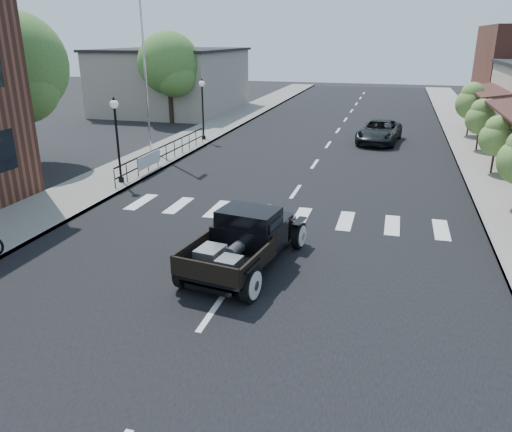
# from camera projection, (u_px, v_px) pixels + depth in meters

# --- Properties ---
(ground) EXTENTS (120.00, 120.00, 0.00)m
(ground) POSITION_uv_depth(u_px,v_px,m) (249.00, 260.00, 14.61)
(ground) COLOR black
(ground) RESTS_ON ground
(road) EXTENTS (14.00, 80.00, 0.02)m
(road) POSITION_uv_depth(u_px,v_px,m) (323.00, 152.00, 28.20)
(road) COLOR black
(road) RESTS_ON ground
(road_markings) EXTENTS (12.00, 60.00, 0.06)m
(road_markings) POSITION_uv_depth(u_px,v_px,m) (308.00, 174.00, 23.68)
(road_markings) COLOR silver
(road_markings) RESTS_ON ground
(sidewalk_left) EXTENTS (3.00, 80.00, 0.15)m
(sidewalk_left) POSITION_uv_depth(u_px,v_px,m) (184.00, 143.00, 30.32)
(sidewalk_left) COLOR gray
(sidewalk_left) RESTS_ON ground
(sidewalk_right) EXTENTS (3.00, 80.00, 0.15)m
(sidewalk_right) POSITION_uv_depth(u_px,v_px,m) (485.00, 160.00, 26.04)
(sidewalk_right) COLOR gray
(sidewalk_right) RESTS_ON ground
(low_building_left) EXTENTS (10.00, 12.00, 5.00)m
(low_building_left) POSITION_uv_depth(u_px,v_px,m) (173.00, 82.00, 42.92)
(low_building_left) COLOR gray
(low_building_left) RESTS_ON ground
(railing) EXTENTS (0.08, 10.00, 1.00)m
(railing) POSITION_uv_depth(u_px,v_px,m) (166.00, 152.00, 25.30)
(railing) COLOR black
(railing) RESTS_ON sidewalk_left
(banner) EXTENTS (0.04, 2.20, 0.60)m
(banner) POSITION_uv_depth(u_px,v_px,m) (150.00, 165.00, 23.53)
(banner) COLOR silver
(banner) RESTS_ON sidewalk_left
(lamp_post_b) EXTENTS (0.36, 0.36, 3.66)m
(lamp_post_b) POSITION_uv_depth(u_px,v_px,m) (118.00, 140.00, 21.30)
(lamp_post_b) COLOR black
(lamp_post_b) RESTS_ON sidewalk_left
(lamp_post_c) EXTENTS (0.36, 0.36, 3.66)m
(lamp_post_c) POSITION_uv_depth(u_px,v_px,m) (203.00, 109.00, 30.36)
(lamp_post_c) COLOR black
(lamp_post_c) RESTS_ON sidewalk_left
(flagpole) EXTENTS (0.12, 0.12, 11.60)m
(flagpole) POSITION_uv_depth(u_px,v_px,m) (143.00, 41.00, 25.79)
(flagpole) COLOR silver
(flagpole) RESTS_ON sidewalk_left
(big_tree_near) EXTENTS (5.05, 5.05, 7.42)m
(big_tree_near) POSITION_uv_depth(u_px,v_px,m) (18.00, 90.00, 24.13)
(big_tree_near) COLOR #446E2F
(big_tree_near) RESTS_ON ground
(big_tree_far) EXTENTS (4.48, 4.48, 6.58)m
(big_tree_far) POSITION_uv_depth(u_px,v_px,m) (170.00, 78.00, 36.58)
(big_tree_far) COLOR #446E2F
(big_tree_far) RESTS_ON ground
(small_tree_c) EXTENTS (1.54, 1.54, 2.57)m
(small_tree_c) POSITION_uv_depth(u_px,v_px,m) (495.00, 146.00, 22.90)
(small_tree_c) COLOR #5C813B
(small_tree_c) RESTS_ON sidewalk_right
(small_tree_d) EXTENTS (1.63, 1.63, 2.72)m
(small_tree_d) POSITION_uv_depth(u_px,v_px,m) (480.00, 126.00, 27.59)
(small_tree_d) COLOR #5C813B
(small_tree_d) RESTS_ON sidewalk_right
(small_tree_e) EXTENTS (1.93, 1.93, 3.22)m
(small_tree_e) POSITION_uv_depth(u_px,v_px,m) (470.00, 110.00, 31.60)
(small_tree_e) COLOR #5C813B
(small_tree_e) RESTS_ON sidewalk_right
(hotrod_pickup) EXTENTS (3.01, 5.21, 1.71)m
(hotrod_pickup) POSITION_uv_depth(u_px,v_px,m) (246.00, 239.00, 13.85)
(hotrod_pickup) COLOR black
(hotrod_pickup) RESTS_ON ground
(second_car) EXTENTS (2.81, 5.11, 1.35)m
(second_car) POSITION_uv_depth(u_px,v_px,m) (379.00, 132.00, 30.44)
(second_car) COLOR black
(second_car) RESTS_ON ground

